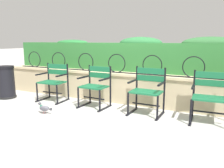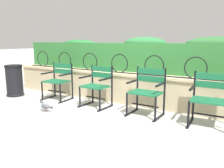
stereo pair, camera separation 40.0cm
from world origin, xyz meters
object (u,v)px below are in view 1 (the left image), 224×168
(park_chair_centre_right, at_px, (147,90))
(park_chair_leftmost, at_px, (54,81))
(trash_bin, at_px, (6,83))
(park_chair_centre_left, at_px, (96,85))
(pigeon_near_chairs, at_px, (44,108))
(park_chair_rightmost, at_px, (212,96))

(park_chair_centre_right, bearing_deg, park_chair_leftmost, -179.93)
(park_chair_centre_right, xyz_separation_m, trash_bin, (-3.45, -0.34, -0.10))
(park_chair_centre_left, height_order, pigeon_near_chairs, park_chair_centre_left)
(park_chair_leftmost, distance_m, pigeon_near_chairs, 1.08)
(park_chair_leftmost, relative_size, park_chair_centre_left, 1.00)
(pigeon_near_chairs, distance_m, trash_bin, 1.80)
(park_chair_leftmost, xyz_separation_m, park_chair_rightmost, (3.38, 0.01, 0.01))
(park_chair_leftmost, xyz_separation_m, park_chair_centre_right, (2.26, 0.00, 0.01))
(park_chair_rightmost, xyz_separation_m, pigeon_near_chairs, (-2.88, -0.90, -0.36))
(trash_bin, bearing_deg, park_chair_centre_right, 5.58)
(park_chair_leftmost, bearing_deg, trash_bin, -164.36)
(park_chair_centre_right, bearing_deg, park_chair_centre_left, -179.18)
(park_chair_centre_left, relative_size, park_chair_rightmost, 0.98)
(park_chair_leftmost, xyz_separation_m, pigeon_near_chairs, (0.50, -0.89, -0.35))
(park_chair_centre_left, distance_m, pigeon_near_chairs, 1.13)
(park_chair_centre_left, bearing_deg, park_chair_centre_right, 0.82)
(park_chair_centre_left, bearing_deg, park_chair_leftmost, 179.32)
(park_chair_leftmost, bearing_deg, pigeon_near_chairs, -60.64)
(park_chair_centre_right, distance_m, pigeon_near_chairs, 2.00)
(park_chair_centre_right, bearing_deg, pigeon_near_chairs, -153.20)
(park_chair_leftmost, relative_size, pigeon_near_chairs, 2.95)
(park_chair_centre_left, relative_size, pigeon_near_chairs, 2.96)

